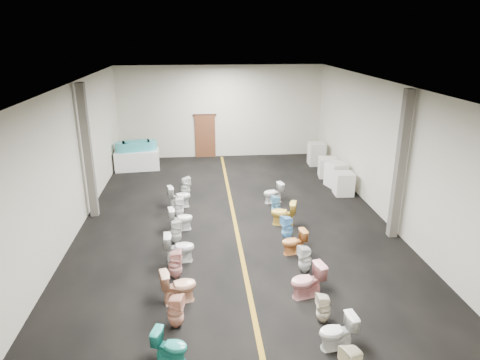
% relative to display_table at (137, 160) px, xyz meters
% --- Properties ---
extents(floor, '(16.00, 16.00, 0.00)m').
position_rel_display_table_xyz_m(floor, '(3.96, -6.19, -0.44)').
color(floor, black).
rests_on(floor, ground).
extents(ceiling, '(16.00, 16.00, 0.00)m').
position_rel_display_table_xyz_m(ceiling, '(3.96, -6.19, 4.06)').
color(ceiling, black).
rests_on(ceiling, ground).
extents(wall_back, '(10.00, 0.00, 10.00)m').
position_rel_display_table_xyz_m(wall_back, '(3.96, 1.81, 1.81)').
color(wall_back, '#BBB7A0').
rests_on(wall_back, ground).
extents(wall_front, '(10.00, 0.00, 10.00)m').
position_rel_display_table_xyz_m(wall_front, '(3.96, -14.19, 1.81)').
color(wall_front, '#BBB7A0').
rests_on(wall_front, ground).
extents(wall_left, '(0.00, 16.00, 16.00)m').
position_rel_display_table_xyz_m(wall_left, '(-1.04, -6.19, 1.81)').
color(wall_left, '#BBB7A0').
rests_on(wall_left, ground).
extents(wall_right, '(0.00, 16.00, 16.00)m').
position_rel_display_table_xyz_m(wall_right, '(8.96, -6.19, 1.81)').
color(wall_right, '#BBB7A0').
rests_on(wall_right, ground).
extents(aisle_stripe, '(0.12, 15.60, 0.01)m').
position_rel_display_table_xyz_m(aisle_stripe, '(3.96, -6.19, -0.44)').
color(aisle_stripe, '#8D6414').
rests_on(aisle_stripe, floor).
extents(back_door, '(1.00, 0.10, 2.10)m').
position_rel_display_table_xyz_m(back_door, '(3.16, 1.75, 0.61)').
color(back_door, '#562D19').
rests_on(back_door, floor).
extents(door_frame, '(1.15, 0.08, 0.10)m').
position_rel_display_table_xyz_m(door_frame, '(3.16, 1.76, 1.68)').
color(door_frame, '#331C11').
rests_on(door_frame, back_door).
extents(column_left, '(0.25, 0.25, 4.50)m').
position_rel_display_table_xyz_m(column_left, '(-0.79, -5.19, 1.81)').
color(column_left, '#59544C').
rests_on(column_left, floor).
extents(column_right, '(0.25, 0.25, 4.50)m').
position_rel_display_table_xyz_m(column_right, '(8.71, -7.69, 1.81)').
color(column_right, '#59544C').
rests_on(column_right, floor).
extents(display_table, '(2.06, 1.17, 0.88)m').
position_rel_display_table_xyz_m(display_table, '(0.00, 0.00, 0.00)').
color(display_table, white).
rests_on(display_table, floor).
extents(bathtub, '(1.83, 0.93, 0.55)m').
position_rel_display_table_xyz_m(bathtub, '(-0.00, 0.00, 0.63)').
color(bathtub, teal).
rests_on(bathtub, display_table).
extents(appliance_crate_a, '(0.72, 0.72, 0.88)m').
position_rel_display_table_xyz_m(appliance_crate_a, '(8.36, -4.08, 0.00)').
color(appliance_crate_a, silver).
rests_on(appliance_crate_a, floor).
extents(appliance_crate_b, '(0.87, 0.87, 0.97)m').
position_rel_display_table_xyz_m(appliance_crate_b, '(8.36, -3.11, 0.05)').
color(appliance_crate_b, silver).
rests_on(appliance_crate_b, floor).
extents(appliance_crate_c, '(0.85, 0.85, 0.84)m').
position_rel_display_table_xyz_m(appliance_crate_c, '(8.36, -1.93, -0.02)').
color(appliance_crate_c, silver).
rests_on(appliance_crate_c, floor).
extents(appliance_crate_d, '(0.77, 0.77, 1.05)m').
position_rel_display_table_xyz_m(appliance_crate_d, '(8.36, -0.11, 0.09)').
color(appliance_crate_d, beige).
rests_on(appliance_crate_d, floor).
extents(toilet_left_0, '(0.75, 0.57, 0.68)m').
position_rel_display_table_xyz_m(toilet_left_0, '(2.20, -12.42, -0.10)').
color(toilet_left_0, teal).
rests_on(toilet_left_0, floor).
extents(toilet_left_1, '(0.43, 0.42, 0.77)m').
position_rel_display_table_xyz_m(toilet_left_1, '(2.25, -11.42, -0.05)').
color(toilet_left_1, '#E3A084').
rests_on(toilet_left_1, floor).
extents(toilet_left_2, '(0.90, 0.64, 0.83)m').
position_rel_display_table_xyz_m(toilet_left_2, '(2.29, -10.51, -0.02)').
color(toilet_left_2, tan).
rests_on(toilet_left_2, floor).
extents(toilet_left_3, '(0.37, 0.36, 0.78)m').
position_rel_display_table_xyz_m(toilet_left_3, '(2.16, -9.47, -0.05)').
color(toilet_left_3, '#DA9993').
rests_on(toilet_left_3, floor).
extents(toilet_left_4, '(0.84, 0.51, 0.83)m').
position_rel_display_table_xyz_m(toilet_left_4, '(2.23, -8.62, -0.02)').
color(toilet_left_4, silver).
rests_on(toilet_left_4, floor).
extents(toilet_left_5, '(0.40, 0.39, 0.75)m').
position_rel_display_table_xyz_m(toilet_left_5, '(2.08, -7.53, -0.06)').
color(toilet_left_5, silver).
rests_on(toilet_left_5, floor).
extents(toilet_left_6, '(0.82, 0.56, 0.76)m').
position_rel_display_table_xyz_m(toilet_left_6, '(2.20, -6.64, -0.06)').
color(toilet_left_6, white).
rests_on(toilet_left_6, floor).
extents(toilet_left_7, '(0.34, 0.33, 0.72)m').
position_rel_display_table_xyz_m(toilet_left_7, '(2.10, -5.63, -0.08)').
color(toilet_left_7, white).
rests_on(toilet_left_7, floor).
extents(toilet_left_8, '(0.89, 0.64, 0.82)m').
position_rel_display_table_xyz_m(toilet_left_8, '(2.09, -4.75, -0.03)').
color(toilet_left_8, silver).
rests_on(toilet_left_8, floor).
extents(toilet_left_9, '(0.45, 0.45, 0.79)m').
position_rel_display_table_xyz_m(toilet_left_9, '(2.28, -3.74, -0.04)').
color(toilet_left_9, silver).
rests_on(toilet_left_9, floor).
extents(toilet_right_1, '(0.78, 0.50, 0.75)m').
position_rel_display_table_xyz_m(toilet_right_1, '(5.47, -12.38, -0.06)').
color(toilet_right_1, white).
rests_on(toilet_right_1, floor).
extents(toilet_right_2, '(0.32, 0.31, 0.68)m').
position_rel_display_table_xyz_m(toilet_right_2, '(5.42, -11.56, -0.10)').
color(toilet_right_2, beige).
rests_on(toilet_right_2, floor).
extents(toilet_right_3, '(0.91, 0.64, 0.84)m').
position_rel_display_table_xyz_m(toilet_right_3, '(5.31, -10.59, -0.02)').
color(toilet_right_3, pink).
rests_on(toilet_right_3, floor).
extents(toilet_right_4, '(0.41, 0.40, 0.75)m').
position_rel_display_table_xyz_m(toilet_right_4, '(5.52, -9.50, -0.06)').
color(toilet_right_4, silver).
rests_on(toilet_right_4, floor).
extents(toilet_right_5, '(0.76, 0.51, 0.72)m').
position_rel_display_table_xyz_m(toilet_right_5, '(5.45, -8.50, -0.08)').
color(toilet_right_5, '#D2813F').
rests_on(toilet_right_5, floor).
extents(toilet_right_6, '(0.46, 0.45, 0.77)m').
position_rel_display_table_xyz_m(toilet_right_6, '(5.43, -7.62, -0.05)').
color(toilet_right_6, '#6EB6EB').
rests_on(toilet_right_6, floor).
extents(toilet_right_7, '(0.91, 0.68, 0.82)m').
position_rel_display_table_xyz_m(toilet_right_7, '(5.51, -6.59, -0.03)').
color(toilet_right_7, gold).
rests_on(toilet_right_7, floor).
extents(toilet_right_8, '(0.36, 0.35, 0.70)m').
position_rel_display_table_xyz_m(toilet_right_8, '(5.42, -5.75, -0.09)').
color(toilet_right_8, '#77BCDE').
rests_on(toilet_right_8, floor).
extents(toilet_right_9, '(0.82, 0.59, 0.75)m').
position_rel_display_table_xyz_m(toilet_right_9, '(5.51, -4.64, -0.06)').
color(toilet_right_9, silver).
rests_on(toilet_right_9, floor).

